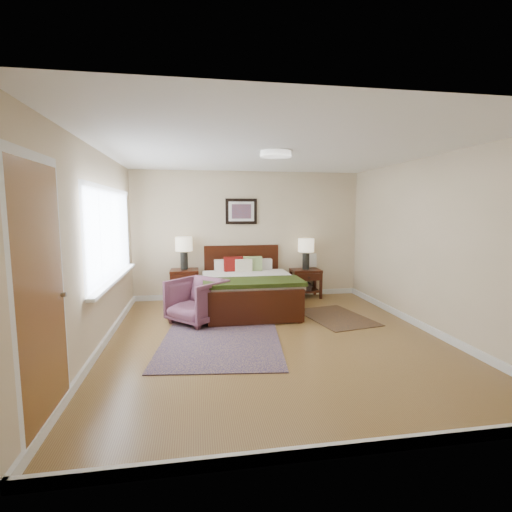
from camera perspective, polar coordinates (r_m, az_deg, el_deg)
name	(u,v)px	position (r m, az deg, el deg)	size (l,w,h in m)	color
floor	(275,338)	(5.20, 2.89, -12.50)	(5.00, 5.00, 0.00)	brown
back_wall	(248,235)	(7.38, -1.17, 3.22)	(4.50, 0.04, 2.50)	beige
front_wall	(355,284)	(2.56, 15.01, -4.11)	(4.50, 0.04, 2.50)	beige
left_wall	(97,250)	(4.96, -23.32, 0.82)	(0.04, 5.00, 2.50)	beige
right_wall	(429,245)	(5.84, 25.11, 1.57)	(0.04, 5.00, 2.50)	beige
ceiling	(276,151)	(4.96, 3.07, 15.86)	(4.50, 5.00, 0.02)	white
window	(113,236)	(5.62, -21.15, 2.87)	(0.11, 2.72, 1.32)	silver
door	(42,297)	(3.33, -30.07, -5.44)	(0.06, 1.00, 2.18)	silver
ceil_fixture	(276,154)	(4.96, 3.07, 15.46)	(0.44, 0.44, 0.08)	white
bed	(248,282)	(6.53, -1.24, -4.09)	(1.60, 1.92, 1.03)	#351108
wall_art	(241,211)	(7.32, -2.28, 6.87)	(0.62, 0.05, 0.50)	black
nightstand_left	(185,276)	(7.15, -10.94, -3.05)	(0.53, 0.47, 0.63)	#351108
nightstand_right	(306,280)	(7.50, 7.66, -3.69)	(0.57, 0.43, 0.57)	#351108
lamp_left	(184,247)	(7.10, -11.04, 1.32)	(0.31, 0.31, 0.61)	black
lamp_right	(306,248)	(7.42, 7.71, 1.17)	(0.31, 0.31, 0.61)	black
armchair	(197,301)	(5.86, -9.10, -6.82)	(0.74, 0.76, 0.69)	brown
rug_persian	(221,339)	(5.18, -5.35, -12.55)	(1.56, 2.20, 0.01)	#0E0C3F
rug_navy	(336,317)	(6.27, 12.24, -9.18)	(0.88, 1.31, 0.01)	black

